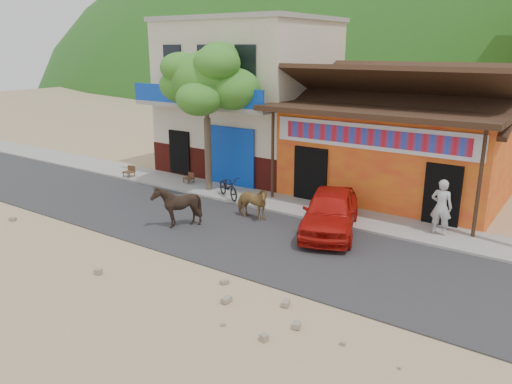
% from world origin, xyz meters
% --- Properties ---
extents(ground, '(120.00, 120.00, 0.00)m').
position_xyz_m(ground, '(0.00, 0.00, 0.00)').
color(ground, '#9E825B').
rests_on(ground, ground).
extents(road, '(60.00, 5.00, 0.04)m').
position_xyz_m(road, '(0.00, 2.50, 0.02)').
color(road, '#28282B').
rests_on(road, ground).
extents(sidewalk, '(60.00, 2.00, 0.12)m').
position_xyz_m(sidewalk, '(0.00, 6.00, 0.06)').
color(sidewalk, gray).
rests_on(sidewalk, ground).
extents(dance_club, '(8.00, 6.00, 3.60)m').
position_xyz_m(dance_club, '(2.00, 10.00, 1.80)').
color(dance_club, orange).
rests_on(dance_club, ground).
extents(cafe_building, '(7.00, 6.00, 7.00)m').
position_xyz_m(cafe_building, '(-5.50, 10.00, 3.50)').
color(cafe_building, beige).
rests_on(cafe_building, ground).
extents(tree, '(3.00, 3.00, 6.00)m').
position_xyz_m(tree, '(-4.60, 5.80, 3.12)').
color(tree, '#2D721E').
rests_on(tree, sidewalk).
extents(cow_tan, '(1.43, 0.67, 1.20)m').
position_xyz_m(cow_tan, '(-1.08, 3.96, 0.64)').
color(cow_tan, olive).
rests_on(cow_tan, road).
extents(cow_dark, '(1.55, 1.44, 1.47)m').
position_xyz_m(cow_dark, '(-2.68, 1.86, 0.78)').
color(cow_dark, black).
rests_on(cow_dark, road).
extents(red_car, '(3.00, 4.47, 1.41)m').
position_xyz_m(red_car, '(1.76, 4.39, 0.75)').
color(red_car, '#B7130D').
rests_on(red_car, road).
extents(scooter, '(1.79, 1.37, 0.90)m').
position_xyz_m(scooter, '(-3.17, 5.30, 0.57)').
color(scooter, black).
rests_on(scooter, sidewalk).
extents(pedestrian, '(0.67, 0.45, 1.82)m').
position_xyz_m(pedestrian, '(4.84, 6.02, 1.03)').
color(pedestrian, '#B8B8B8').
rests_on(pedestrian, sidewalk).
extents(cafe_chair_left, '(0.45, 0.45, 0.84)m').
position_xyz_m(cafe_chair_left, '(-6.00, 6.08, 0.54)').
color(cafe_chair_left, '#492E18').
rests_on(cafe_chair_left, sidewalk).
extents(cafe_chair_right, '(0.46, 0.46, 0.93)m').
position_xyz_m(cafe_chair_right, '(-9.00, 5.30, 0.59)').
color(cafe_chair_right, '#462917').
rests_on(cafe_chair_right, sidewalk).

